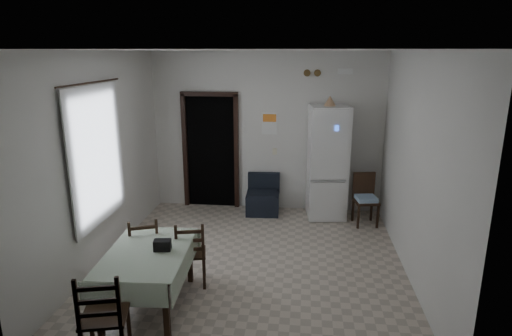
{
  "coord_description": "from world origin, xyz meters",
  "views": [
    {
      "loc": [
        0.67,
        -5.44,
        2.88
      ],
      "look_at": [
        0.0,
        0.5,
        1.25
      ],
      "focal_mm": 30.0,
      "sensor_mm": 36.0,
      "label": 1
    }
  ],
  "objects_px": {
    "dining_chair_far_left": "(145,248)",
    "dining_chair_near_head": "(104,315)",
    "fridge": "(327,162)",
    "navy_seat": "(263,195)",
    "dining_chair_far_right": "(191,252)",
    "dining_table": "(149,279)",
    "corner_chair": "(366,200)"
  },
  "relations": [
    {
      "from": "dining_chair_far_right",
      "to": "dining_chair_near_head",
      "type": "relative_size",
      "value": 0.89
    },
    {
      "from": "fridge",
      "to": "dining_chair_near_head",
      "type": "relative_size",
      "value": 2.05
    },
    {
      "from": "dining_chair_far_left",
      "to": "navy_seat",
      "type": "bearing_deg",
      "value": -138.35
    },
    {
      "from": "dining_chair_near_head",
      "to": "fridge",
      "type": "bearing_deg",
      "value": -133.5
    },
    {
      "from": "fridge",
      "to": "dining_chair_far_right",
      "type": "relative_size",
      "value": 2.29
    },
    {
      "from": "corner_chair",
      "to": "dining_chair_far_left",
      "type": "xyz_separation_m",
      "value": [
        -3.07,
        -2.2,
        -0.0
      ]
    },
    {
      "from": "fridge",
      "to": "navy_seat",
      "type": "xyz_separation_m",
      "value": [
        -1.14,
        -0.0,
        -0.64
      ]
    },
    {
      "from": "dining_chair_far_left",
      "to": "dining_chair_near_head",
      "type": "relative_size",
      "value": 0.9
    },
    {
      "from": "navy_seat",
      "to": "fridge",
      "type": "bearing_deg",
      "value": -2.59
    },
    {
      "from": "corner_chair",
      "to": "dining_chair_far_left",
      "type": "height_order",
      "value": "corner_chair"
    },
    {
      "from": "fridge",
      "to": "corner_chair",
      "type": "height_order",
      "value": "fridge"
    },
    {
      "from": "corner_chair",
      "to": "dining_table",
      "type": "distance_m",
      "value": 3.95
    },
    {
      "from": "navy_seat",
      "to": "dining_chair_far_right",
      "type": "height_order",
      "value": "dining_chair_far_right"
    },
    {
      "from": "dining_table",
      "to": "corner_chair",
      "type": "bearing_deg",
      "value": 41.43
    },
    {
      "from": "dining_chair_near_head",
      "to": "dining_chair_far_right",
      "type": "bearing_deg",
      "value": -121.12
    },
    {
      "from": "dining_chair_far_left",
      "to": "dining_chair_near_head",
      "type": "xyz_separation_m",
      "value": [
        0.17,
        -1.5,
        0.05
      ]
    },
    {
      "from": "fridge",
      "to": "dining_table",
      "type": "xyz_separation_m",
      "value": [
        -2.15,
        -3.13,
        -0.65
      ]
    },
    {
      "from": "fridge",
      "to": "dining_chair_far_right",
      "type": "distance_m",
      "value": 3.19
    },
    {
      "from": "fridge",
      "to": "dining_chair_near_head",
      "type": "height_order",
      "value": "fridge"
    },
    {
      "from": "corner_chair",
      "to": "dining_chair_far_right",
      "type": "xyz_separation_m",
      "value": [
        -2.46,
        -2.23,
        -0.01
      ]
    },
    {
      "from": "dining_chair_near_head",
      "to": "corner_chair",
      "type": "bearing_deg",
      "value": -142.56
    },
    {
      "from": "fridge",
      "to": "dining_chair_far_right",
      "type": "height_order",
      "value": "fridge"
    },
    {
      "from": "dining_chair_far_left",
      "to": "dining_chair_near_head",
      "type": "distance_m",
      "value": 1.51
    },
    {
      "from": "fridge",
      "to": "dining_table",
      "type": "relative_size",
      "value": 1.47
    },
    {
      "from": "fridge",
      "to": "dining_table",
      "type": "distance_m",
      "value": 3.85
    },
    {
      "from": "dining_table",
      "to": "dining_chair_near_head",
      "type": "height_order",
      "value": "dining_chair_near_head"
    },
    {
      "from": "dining_chair_far_right",
      "to": "dining_chair_near_head",
      "type": "distance_m",
      "value": 1.54
    },
    {
      "from": "navy_seat",
      "to": "dining_chair_far_left",
      "type": "distance_m",
      "value": 2.84
    },
    {
      "from": "corner_chair",
      "to": "dining_table",
      "type": "xyz_separation_m",
      "value": [
        -2.81,
        -2.78,
        -0.09
      ]
    },
    {
      "from": "corner_chair",
      "to": "fridge",
      "type": "bearing_deg",
      "value": 142.55
    },
    {
      "from": "dining_chair_far_left",
      "to": "dining_chair_far_right",
      "type": "bearing_deg",
      "value": 155.57
    },
    {
      "from": "fridge",
      "to": "dining_chair_far_left",
      "type": "height_order",
      "value": "fridge"
    }
  ]
}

